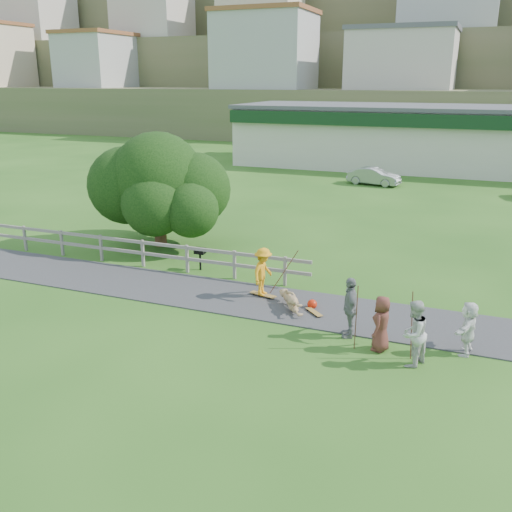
# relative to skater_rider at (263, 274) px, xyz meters

# --- Properties ---
(ground) EXTENTS (260.00, 260.00, 0.00)m
(ground) POSITION_rel_skater_rider_xyz_m (-1.68, -1.92, -0.83)
(ground) COLOR #285719
(ground) RESTS_ON ground
(path) EXTENTS (34.00, 3.00, 0.04)m
(path) POSITION_rel_skater_rider_xyz_m (-1.68, -0.42, -0.81)
(path) COLOR #353537
(path) RESTS_ON ground
(fence) EXTENTS (15.05, 0.10, 1.10)m
(fence) POSITION_rel_skater_rider_xyz_m (-6.30, 1.38, -0.11)
(fence) COLOR slate
(fence) RESTS_ON ground
(strip_mall) EXTENTS (32.50, 10.75, 5.10)m
(strip_mall) POSITION_rel_skater_rider_xyz_m (2.32, 33.02, 1.75)
(strip_mall) COLOR beige
(strip_mall) RESTS_ON ground
(hillside) EXTENTS (220.00, 67.00, 47.50)m
(hillside) POSITION_rel_skater_rider_xyz_m (-1.68, 89.39, 13.58)
(hillside) COLOR #576038
(hillside) RESTS_ON ground
(skater_rider) EXTENTS (0.72, 1.13, 1.67)m
(skater_rider) POSITION_rel_skater_rider_xyz_m (0.00, 0.00, 0.00)
(skater_rider) COLOR orange
(skater_rider) RESTS_ON ground
(skater_fallen) EXTENTS (1.64, 1.33, 0.63)m
(skater_fallen) POSITION_rel_skater_rider_xyz_m (1.26, -0.69, -0.52)
(skater_fallen) COLOR tan
(skater_fallen) RESTS_ON ground
(spectator_a) EXTENTS (0.97, 1.07, 1.80)m
(spectator_a) POSITION_rel_skater_rider_xyz_m (5.37, -3.07, 0.07)
(spectator_a) COLOR #BAB9B6
(spectator_a) RESTS_ON ground
(spectator_b) EXTENTS (0.76, 1.15, 1.81)m
(spectator_b) POSITION_rel_skater_rider_xyz_m (3.44, -1.95, 0.07)
(spectator_b) COLOR gray
(spectator_b) RESTS_ON ground
(spectator_c) EXTENTS (0.62, 0.84, 1.58)m
(spectator_c) POSITION_rel_skater_rider_xyz_m (4.45, -2.50, -0.04)
(spectator_c) COLOR brown
(spectator_c) RESTS_ON ground
(spectator_d) EXTENTS (0.68, 1.46, 1.52)m
(spectator_d) POSITION_rel_skater_rider_xyz_m (6.67, -1.87, -0.07)
(spectator_d) COLOR white
(spectator_d) RESTS_ON ground
(car_silver) EXTENTS (3.88, 1.91, 1.22)m
(car_silver) POSITION_rel_skater_rider_xyz_m (-0.59, 23.24, -0.22)
(car_silver) COLOR #929699
(car_silver) RESTS_ON ground
(tree) EXTENTS (6.55, 6.55, 3.72)m
(tree) POSITION_rel_skater_rider_xyz_m (-6.61, 4.29, 1.03)
(tree) COLOR black
(tree) RESTS_ON ground
(bbq) EXTENTS (0.41, 0.32, 0.88)m
(bbq) POSITION_rel_skater_rider_xyz_m (-3.36, 1.85, -0.39)
(bbq) COLOR black
(bbq) RESTS_ON ground
(longboard_rider) EXTENTS (1.01, 0.46, 0.11)m
(longboard_rider) POSITION_rel_skater_rider_xyz_m (0.00, 0.00, -0.78)
(longboard_rider) COLOR olive
(longboard_rider) RESTS_ON ground
(longboard_fallen) EXTENTS (0.71, 0.69, 0.09)m
(longboard_fallen) POSITION_rel_skater_rider_xyz_m (2.06, -0.79, -0.79)
(longboard_fallen) COLOR olive
(longboard_fallen) RESTS_ON ground
(helmet) EXTENTS (0.32, 0.32, 0.32)m
(helmet) POSITION_rel_skater_rider_xyz_m (1.86, -0.34, -0.67)
(helmet) COLOR red
(helmet) RESTS_ON ground
(pole_rider) EXTENTS (0.03, 0.03, 1.98)m
(pole_rider) POSITION_rel_skater_rider_xyz_m (0.60, 0.40, 0.16)
(pole_rider) COLOR brown
(pole_rider) RESTS_ON ground
(pole_spec_left) EXTENTS (0.03, 0.03, 1.87)m
(pole_spec_left) POSITION_rel_skater_rider_xyz_m (3.78, -2.69, 0.10)
(pole_spec_left) COLOR brown
(pole_spec_left) RESTS_ON ground
(pole_spec_right) EXTENTS (0.03, 0.03, 1.92)m
(pole_spec_right) POSITION_rel_skater_rider_xyz_m (5.27, -2.73, 0.13)
(pole_spec_right) COLOR brown
(pole_spec_right) RESTS_ON ground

